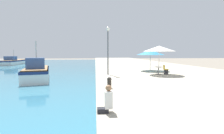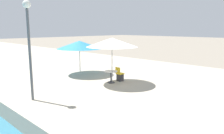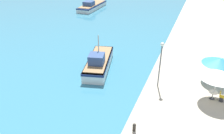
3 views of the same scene
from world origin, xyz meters
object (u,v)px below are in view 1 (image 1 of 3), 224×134
fishing_boat_mid (14,62)px  mooring_bollard (109,82)px  cafe_chair_left (166,71)px  fishing_boat_near (37,72)px  cafe_umbrella_pink (159,49)px  cafe_table (158,69)px  cafe_umbrella_white (150,52)px  person_at_quay (107,100)px  lamppost (108,42)px

fishing_boat_mid → mooring_bollard: fishing_boat_mid is taller
cafe_chair_left → fishing_boat_near: bearing=-95.9°
cafe_umbrella_pink → cafe_table: cafe_umbrella_pink is taller
cafe_umbrella_white → cafe_table: bearing=-95.0°
fishing_boat_mid → person_at_quay: (21.00, -40.42, 0.44)m
person_at_quay → cafe_umbrella_pink: bearing=61.3°
fishing_boat_near → cafe_umbrella_pink: 12.98m
fishing_boat_mid → cafe_chair_left: fishing_boat_mid is taller
cafe_table → lamppost: size_ratio=0.18×
lamppost → cafe_umbrella_pink: bearing=-4.5°
cafe_umbrella_pink → cafe_table: (-0.02, 0.07, -1.97)m
fishing_boat_near → lamppost: lamppost is taller
cafe_chair_left → person_at_quay: bearing=-25.3°
cafe_umbrella_pink → person_at_quay: bearing=-118.7°
fishing_boat_near → cafe_umbrella_white: size_ratio=2.48×
cafe_umbrella_white → cafe_chair_left: size_ratio=3.61×
cafe_umbrella_pink → mooring_bollard: bearing=-130.4°
fishing_boat_near → person_at_quay: fishing_boat_near is taller
person_at_quay → lamppost: 11.28m
cafe_umbrella_pink → cafe_umbrella_white: 3.65m
cafe_umbrella_white → person_at_quay: cafe_umbrella_white is taller
cafe_umbrella_white → cafe_chair_left: 4.08m
mooring_bollard → lamppost: bearing=86.6°
fishing_boat_near → cafe_umbrella_white: fishing_boat_near is taller
cafe_chair_left → person_at_quay: size_ratio=0.94×
cafe_umbrella_white → lamppost: (-5.25, -3.23, 0.93)m
fishing_boat_near → cafe_umbrella_pink: fishing_boat_near is taller
fishing_boat_near → cafe_umbrella_white: (12.73, 0.79, 2.09)m
person_at_quay → lamppost: size_ratio=0.21×
mooring_bollard → cafe_table: bearing=50.0°
cafe_umbrella_pink → person_at_quay: cafe_umbrella_pink is taller
fishing_boat_mid → cafe_chair_left: 40.60m
cafe_table → cafe_chair_left: size_ratio=0.88×
cafe_umbrella_pink → cafe_umbrella_white: (0.29, 3.62, -0.35)m
fishing_boat_near → cafe_chair_left: 13.44m
fishing_boat_near → lamppost: 8.43m
cafe_umbrella_white → fishing_boat_near: bearing=-176.5°
cafe_umbrella_pink → cafe_table: size_ratio=3.89×
cafe_table → lamppost: (-4.94, 0.31, 2.56)m
cafe_chair_left → lamppost: 6.31m
fishing_boat_mid → lamppost: bearing=-55.2°
cafe_umbrella_pink → fishing_boat_mid: bearing=131.8°
cafe_chair_left → lamppost: size_ratio=0.20×
fishing_boat_mid → lamppost: 36.82m
fishing_boat_near → cafe_table: (12.42, -2.76, 0.46)m
cafe_umbrella_white → mooring_bollard: bearing=-119.7°
lamppost → fishing_boat_mid: bearing=126.5°
fishing_boat_near → fishing_boat_mid: bearing=103.6°
cafe_umbrella_pink → cafe_table: bearing=101.7°
cafe_umbrella_pink → cafe_chair_left: 2.29m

